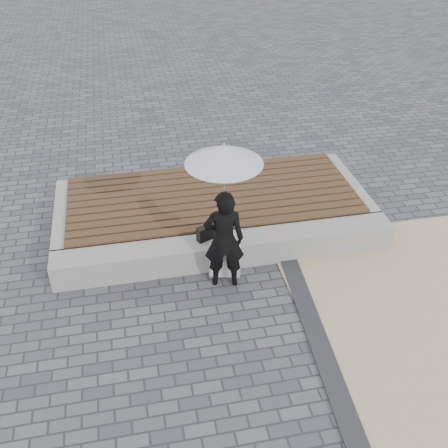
{
  "coord_description": "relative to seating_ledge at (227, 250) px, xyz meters",
  "views": [
    {
      "loc": [
        -1.3,
        -4.5,
        4.98
      ],
      "look_at": [
        -0.15,
        1.12,
        1.0
      ],
      "focal_mm": 43.04,
      "sensor_mm": 36.0,
      "label": 1
    }
  ],
  "objects": [
    {
      "name": "ground",
      "position": [
        0.0,
        -1.6,
        -0.2
      ],
      "size": [
        80.0,
        80.0,
        0.0
      ],
      "primitive_type": "plane",
      "color": "#535359",
      "rests_on": "ground"
    },
    {
      "name": "edging_band",
      "position": [
        0.75,
        -2.1,
        -0.18
      ],
      "size": [
        0.61,
        5.2,
        0.04
      ],
      "primitive_type": "cube",
      "rotation": [
        0.0,
        0.0,
        -0.07
      ],
      "color": "#2B2B2D",
      "rests_on": "ground"
    },
    {
      "name": "seating_ledge",
      "position": [
        0.0,
        0.0,
        0.0
      ],
      "size": [
        5.0,
        0.45,
        0.4
      ],
      "primitive_type": "cube",
      "color": "#9D9D98",
      "rests_on": "ground"
    },
    {
      "name": "timber_platform",
      "position": [
        0.0,
        1.2,
        0.0
      ],
      "size": [
        5.0,
        2.0,
        0.4
      ],
      "primitive_type": "cube",
      "color": "gray",
      "rests_on": "ground"
    },
    {
      "name": "timber_decking",
      "position": [
        0.0,
        1.2,
        0.22
      ],
      "size": [
        4.6,
        2.0,
        0.04
      ],
      "primitive_type": null,
      "color": "brown",
      "rests_on": "timber_platform"
    },
    {
      "name": "woman",
      "position": [
        -0.15,
        -0.48,
        0.54
      ],
      "size": [
        0.59,
        0.44,
        1.49
      ],
      "primitive_type": "imported",
      "rotation": [
        0.0,
        0.0,
        2.98
      ],
      "color": "black",
      "rests_on": "ground"
    },
    {
      "name": "parasol",
      "position": [
        -0.15,
        -0.48,
        1.81
      ],
      "size": [
        0.96,
        0.96,
        1.23
      ],
      "rotation": [
        0.0,
        0.0,
        -0.21
      ],
      "color": "#A4A4A9",
      "rests_on": "ground"
    },
    {
      "name": "handbag",
      "position": [
        -0.29,
        0.06,
        0.31
      ],
      "size": [
        0.32,
        0.22,
        0.22
      ],
      "primitive_type": "cube",
      "rotation": [
        0.0,
        0.0,
        0.4
      ],
      "color": "black",
      "rests_on": "seating_ledge"
    },
    {
      "name": "canvas_tote",
      "position": [
        -0.09,
        -0.28,
        0.03
      ],
      "size": [
        0.47,
        0.3,
        0.46
      ],
      "primitive_type": "cube",
      "rotation": [
        0.0,
        0.0,
        -0.28
      ],
      "color": "silver",
      "rests_on": "ground"
    },
    {
      "name": "magazine",
      "position": [
        -0.09,
        -0.33,
        0.26
      ],
      "size": [
        0.37,
        0.33,
        0.01
      ],
      "primitive_type": "cube",
      "rotation": [
        0.0,
        0.0,
        0.37
      ],
      "color": "red",
      "rests_on": "canvas_tote"
    }
  ]
}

